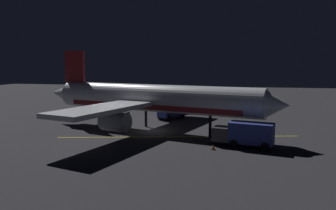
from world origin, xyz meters
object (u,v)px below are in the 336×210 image
at_px(catering_truck, 174,111).
at_px(traffic_cone_near_left, 238,122).
at_px(airliner, 149,99).
at_px(baggage_truck, 246,134).
at_px(ground_crew_worker, 262,132).
at_px(traffic_cone_near_right, 213,147).

bearing_deg(catering_truck, traffic_cone_near_left, 74.26).
relative_size(airliner, traffic_cone_near_left, 63.23).
distance_m(baggage_truck, ground_crew_worker, 4.44).
height_order(catering_truck, ground_crew_worker, catering_truck).
bearing_deg(traffic_cone_near_right, airliner, -131.76).
bearing_deg(catering_truck, ground_crew_worker, 46.27).
bearing_deg(ground_crew_worker, traffic_cone_near_right, -41.28).
height_order(baggage_truck, traffic_cone_near_right, baggage_truck).
height_order(airliner, traffic_cone_near_left, airliner).
relative_size(baggage_truck, ground_crew_worker, 3.81).
bearing_deg(traffic_cone_near_left, airliner, -57.11).
distance_m(ground_crew_worker, traffic_cone_near_left, 10.05).
xyz_separation_m(baggage_truck, catering_truck, (-16.47, -11.15, -0.14)).
xyz_separation_m(airliner, catering_truck, (-10.22, 1.21, -2.96)).
distance_m(catering_truck, traffic_cone_near_left, 10.61).
bearing_deg(traffic_cone_near_right, catering_truck, -156.73).
distance_m(traffic_cone_near_left, traffic_cone_near_right, 15.65).
xyz_separation_m(catering_truck, traffic_cone_near_right, (18.35, 7.89, -0.96)).
height_order(airliner, baggage_truck, airliner).
bearing_deg(baggage_truck, airliner, -116.81).
relative_size(airliner, ground_crew_worker, 19.99).
bearing_deg(airliner, ground_crew_worker, 81.01).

